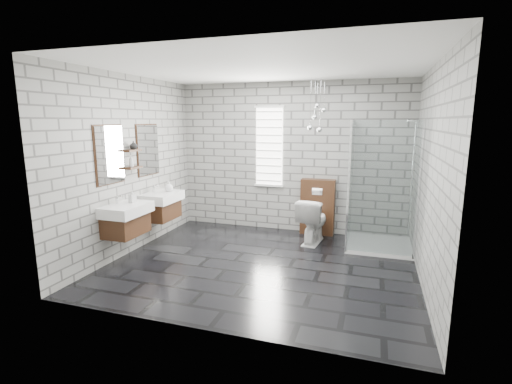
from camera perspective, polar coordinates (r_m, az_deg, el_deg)
The scene contains 20 objects.
floor at distance 5.41m, azimuth 0.85°, elevation -11.11°, with size 4.20×3.60×0.02m, color black.
ceiling at distance 5.07m, azimuth 0.94°, elevation 18.75°, with size 4.20×3.60×0.02m, color white.
wall_back at distance 6.80m, azimuth 5.36°, elevation 5.21°, with size 4.20×0.02×2.70m, color #979691.
wall_front at distance 3.39m, azimuth -8.06°, elevation -0.56°, with size 4.20×0.02×2.70m, color #979691.
wall_left at distance 6.02m, azimuth -18.75°, elevation 3.95°, with size 0.02×3.60×2.70m, color #979691.
wall_right at distance 4.89m, azimuth 25.28°, elevation 2.00°, with size 0.02×3.60×2.70m, color #979691.
vanity_left at distance 5.62m, azimuth -19.63°, elevation -2.72°, with size 0.47×0.70×1.57m.
vanity_right at distance 6.36m, azimuth -14.58°, elevation -0.90°, with size 0.47×0.70×1.57m.
shelf_lower at distance 5.94m, azimuth -18.39°, elevation 3.59°, with size 0.14×0.30×0.03m, color #3F2413.
shelf_upper at distance 5.91m, azimuth -18.54°, elevation 6.09°, with size 0.14×0.30×0.03m, color #3F2413.
window at distance 6.86m, azimuth 2.05°, elevation 6.97°, with size 0.56×0.05×1.48m.
cistern_panel at distance 6.74m, azimuth 9.45°, elevation -2.27°, with size 0.60×0.20×1.00m, color #3F2413.
flush_plate at distance 6.58m, azimuth 9.39°, elevation 0.07°, with size 0.18×0.01×0.12m, color silver.
shower_enclosure at distance 6.17m, azimuth 17.68°, elevation -3.84°, with size 1.00×1.00×2.03m.
pendant_cluster at distance 6.25m, azimuth 9.36°, elevation 11.25°, with size 0.29×0.24×0.87m.
toilet at distance 6.29m, azimuth 8.73°, elevation -4.35°, with size 0.42×0.74×0.76m, color white.
soap_bottle_a at distance 5.66m, azimuth -18.51°, elevation -0.63°, with size 0.08×0.09×0.18m, color #B2B2B2.
soap_bottle_b at distance 6.37m, azimuth -13.27°, elevation 0.85°, with size 0.14×0.14×0.18m, color #B2B2B2.
soap_bottle_c at distance 5.88m, azimuth -18.66°, elevation 4.53°, with size 0.07×0.07×0.18m, color #B2B2B2.
vase at distance 5.93m, azimuth -18.33°, elevation 6.86°, with size 0.12×0.12×0.13m, color #B2B2B2.
Camera 1 is at (1.46, -4.80, 2.02)m, focal length 26.00 mm.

